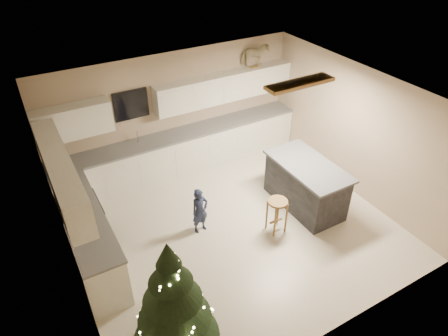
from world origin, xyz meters
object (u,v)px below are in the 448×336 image
at_px(toddler, 200,211).
at_px(bar_stool, 277,208).
at_px(island, 306,185).
at_px(christmas_tree, 174,308).
at_px(rocking_horse, 255,55).

bearing_deg(toddler, bar_stool, -37.08).
xyz_separation_m(island, bar_stool, (-0.91, -0.32, 0.03)).
bearing_deg(bar_stool, island, 19.40).
height_order(christmas_tree, toddler, christmas_tree).
xyz_separation_m(island, christmas_tree, (-3.42, -1.51, 0.32)).
bearing_deg(island, toddler, 170.43).
relative_size(bar_stool, rocking_horse, 1.06).
bearing_deg(toddler, island, -17.29).
distance_m(island, rocking_horse, 3.02).
xyz_separation_m(bar_stool, toddler, (-1.20, 0.68, -0.05)).
height_order(island, toddler, island).
xyz_separation_m(toddler, rocking_horse, (2.43, 2.06, 1.81)).
relative_size(christmas_tree, rocking_horse, 3.03).
xyz_separation_m(bar_stool, christmas_tree, (-2.51, -1.19, 0.29)).
relative_size(island, bar_stool, 2.52).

